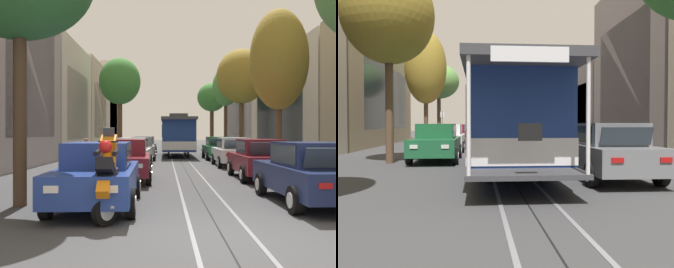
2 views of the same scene
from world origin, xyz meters
The scene contains 21 objects.
ground_plane centered at (0.00, 20.97, 0.00)m, with size 160.00×160.00×0.00m, color #424244.
trolley_track_rails centered at (0.00, 24.21, 0.00)m, with size 1.14×60.43×0.01m.
building_facade_left centered at (-10.47, 25.50, 4.80)m, with size 5.80×52.13×10.82m.
building_facade_right centered at (10.47, 24.08, 4.35)m, with size 5.64×52.13×9.62m.
parked_car_blue_near_left centered at (-2.65, 2.79, 0.80)m, with size 2.08×4.40×1.58m.
parked_car_maroon_second_left centered at (-2.51, 7.96, 0.80)m, with size 2.11×4.41×1.58m.
parked_car_white_mid_left centered at (-2.75, 13.84, 0.80)m, with size 2.08×4.40×1.58m.
parked_car_grey_fourth_left centered at (-2.65, 19.81, 0.80)m, with size 2.11×4.41×1.58m.
parked_car_grey_fifth_left centered at (-2.70, 25.31, 0.80)m, with size 2.03×4.37×1.58m.
parked_car_navy_near_right centered at (2.71, 3.14, 0.80)m, with size 2.08×4.40×1.58m.
parked_car_maroon_second_right centered at (2.73, 8.48, 0.80)m, with size 2.00×4.36×1.58m.
parked_car_white_mid_right centered at (2.72, 14.31, 0.80)m, with size 2.00×4.36×1.58m.
parked_car_green_fourth_right centered at (2.71, 20.03, 0.80)m, with size 2.00×4.36×1.58m.
street_tree_kerb_left_second centered at (-4.88, 26.02, 6.25)m, with size 3.55×3.59×8.30m.
street_tree_kerb_right_second centered at (4.42, 11.47, 5.31)m, with size 2.73×2.82×7.74m.
street_tree_kerb_right_mid centered at (4.50, 20.65, 5.90)m, with size 3.60×3.92×7.87m.
street_tree_kerb_right_fourth centered at (4.77, 29.48, 6.20)m, with size 2.50×2.74×8.12m.
street_tree_kerb_right_far centered at (4.64, 39.07, 6.11)m, with size 3.50×3.68×7.91m.
cable_car_trolley centered at (0.00, 23.76, 1.66)m, with size 2.57×9.14×3.28m.
motorcycle_with_rider centered at (-2.18, 1.13, 1.01)m, with size 0.49×1.80×1.92m.
pedestrian_on_left_pavement centered at (-5.15, 13.48, 0.89)m, with size 0.55×0.39×1.57m.
Camera 1 is at (-1.01, -6.54, 1.79)m, focal length 40.56 mm.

